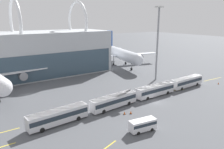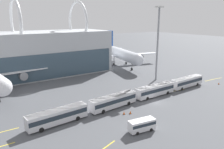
# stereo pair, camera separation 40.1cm
# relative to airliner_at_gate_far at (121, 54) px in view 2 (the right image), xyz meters

# --- Properties ---
(ground_plane) EXTENTS (440.00, 440.00, 0.00)m
(ground_plane) POSITION_rel_airliner_at_gate_far_xyz_m (-20.72, -43.37, -5.49)
(ground_plane) COLOR #515459
(airliner_at_gate_far) EXTENTS (38.78, 36.90, 15.55)m
(airliner_at_gate_far) POSITION_rel_airliner_at_gate_far_xyz_m (0.00, 0.00, 0.00)
(airliner_at_gate_far) COLOR silver
(airliner_at_gate_far) RESTS_ON ground_plane
(shuttle_bus_0) EXTENTS (13.29, 3.46, 3.22)m
(shuttle_bus_0) POSITION_rel_airliner_at_gate_far_xyz_m (-46.71, -40.44, -3.59)
(shuttle_bus_0) COLOR silver
(shuttle_bus_0) RESTS_ON ground_plane
(shuttle_bus_1) EXTENTS (13.31, 3.58, 3.22)m
(shuttle_bus_1) POSITION_rel_airliner_at_gate_far_xyz_m (-32.06, -40.00, -3.59)
(shuttle_bus_1) COLOR silver
(shuttle_bus_1) RESTS_ON ground_plane
(shuttle_bus_2) EXTENTS (13.17, 2.75, 3.22)m
(shuttle_bus_2) POSITION_rel_airliner_at_gate_far_xyz_m (-17.42, -39.83, -3.59)
(shuttle_bus_2) COLOR silver
(shuttle_bus_2) RESTS_ON ground_plane
(shuttle_bus_3) EXTENTS (13.22, 2.95, 3.22)m
(shuttle_bus_3) POSITION_rel_airliner_at_gate_far_xyz_m (-2.77, -39.65, -3.59)
(shuttle_bus_3) COLOR silver
(shuttle_bus_3) RESTS_ON ground_plane
(service_van_foreground) EXTENTS (5.77, 2.77, 2.43)m
(service_van_foreground) POSITION_rel_airliner_at_gate_far_xyz_m (-34.09, -52.80, -4.06)
(service_van_foreground) COLOR silver
(service_van_foreground) RESTS_ON ground_plane
(floodlight_mast) EXTENTS (2.09, 2.09, 25.72)m
(floodlight_mast) POSITION_rel_airliner_at_gate_far_xyz_m (-4.70, -27.70, 9.55)
(floodlight_mast) COLOR gray
(floodlight_mast) RESTS_ON ground_plane
(lane_stripe_0) EXTENTS (8.03, 1.98, 0.01)m
(lane_stripe_0) POSITION_rel_airliner_at_gate_far_xyz_m (-9.64, -40.04, -5.48)
(lane_stripe_0) COLOR yellow
(lane_stripe_0) RESTS_ON ground_plane
(lane_stripe_3) EXTENTS (9.67, 0.99, 0.01)m
(lane_stripe_3) POSITION_rel_airliner_at_gate_far_xyz_m (13.00, -39.34, -5.48)
(lane_stripe_3) COLOR yellow
(lane_stripe_3) RESTS_ON ground_plane
(traffic_cone_0) EXTENTS (0.56, 0.56, 0.64)m
(traffic_cone_0) POSITION_rel_airliner_at_gate_far_xyz_m (8.82, -43.94, -5.18)
(traffic_cone_0) COLOR black
(traffic_cone_0) RESTS_ON ground_plane
(traffic_cone_1) EXTENTS (0.57, 0.57, 0.77)m
(traffic_cone_1) POSITION_rel_airliner_at_gate_far_xyz_m (-30.83, -45.24, -5.11)
(traffic_cone_1) COLOR black
(traffic_cone_1) RESTS_ON ground_plane
(traffic_cone_2) EXTENTS (0.57, 0.57, 0.72)m
(traffic_cone_2) POSITION_rel_airliner_at_gate_far_xyz_m (-32.23, -44.61, -5.14)
(traffic_cone_2) COLOR black
(traffic_cone_2) RESTS_ON ground_plane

